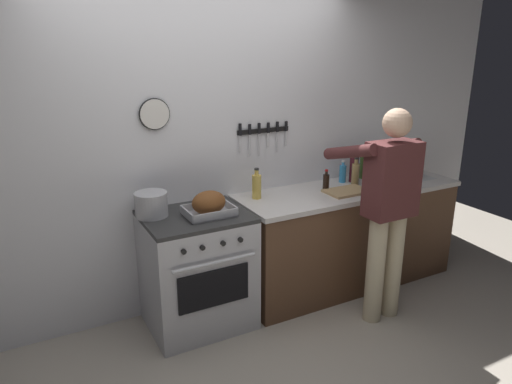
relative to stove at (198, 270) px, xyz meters
The scene contains 13 objects.
wall_back 0.95m from the stove, 58.72° to the left, with size 6.00×0.13×2.60m.
counter_block 1.43m from the stove, ahead, with size 2.03×0.65×0.90m.
stove is the anchor object (origin of this frame).
person_cook 1.52m from the stove, 23.72° to the right, with size 0.51×0.63×1.66m.
roasting_pan 0.54m from the stove, 34.95° to the right, with size 0.35×0.26×0.18m.
stock_pot 0.62m from the stove, 156.70° to the left, with size 0.24×0.24×0.18m.
cutting_board 1.40m from the stove, ahead, with size 0.36×0.24×0.02m, color tan.
bottle_wine_red 1.68m from the stove, ahead, with size 0.08×0.08×0.33m.
bottle_cooking_oil 0.81m from the stove, 12.20° to the left, with size 0.07×0.07×0.25m.
bottle_vinegar 1.61m from the stove, ahead, with size 0.07×0.07×0.25m.
bottle_soy_sauce 1.31m from the stove, ahead, with size 0.05×0.05×0.18m.
bottle_olive_oil 1.82m from the stove, ahead, with size 0.06×0.06×0.27m.
bottle_dish_soap 1.57m from the stove, ahead, with size 0.06×0.06×0.20m.
Camera 1 is at (-1.35, -2.06, 2.09)m, focal length 33.11 mm.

